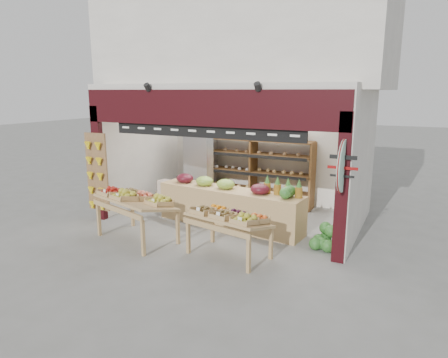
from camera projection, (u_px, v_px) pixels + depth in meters
ground at (225, 222)px, 9.23m from camera, size 60.00×60.00×0.00m
shop_structure at (255, 51)px, 9.79m from camera, size 6.36×5.12×5.40m
banana_board at (96, 174)px, 9.15m from camera, size 0.60×0.15×1.80m
gift_sign at (343, 166)px, 6.66m from camera, size 0.04×0.93×0.92m
back_shelving at (253, 159)px, 10.65m from camera, size 3.27×0.54×2.00m
refrigerator at (202, 165)px, 11.06m from camera, size 0.95×0.95×1.94m
cardboard_stack at (172, 196)px, 10.57m from camera, size 1.02×0.74×0.65m
mid_counter at (229, 206)px, 8.88m from camera, size 3.47×1.02×1.07m
display_table_left at (134, 199)px, 8.08m from camera, size 1.88×1.39×1.06m
display_table_right at (229, 217)px, 7.19m from camera, size 1.61×1.10×0.96m
watermelon_pile at (328, 240)px, 7.67m from camera, size 0.66×0.62×0.47m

